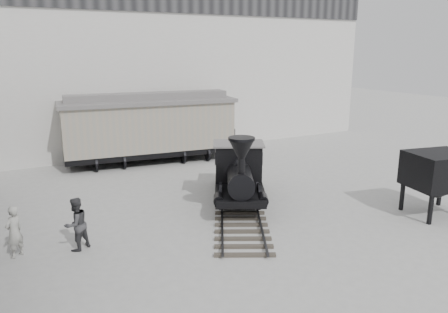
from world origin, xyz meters
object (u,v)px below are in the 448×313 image
boxcar (149,126)px  visitor_b (76,224)px  visitor_a (14,232)px  coal_hopper (439,175)px  locomotive (239,176)px

boxcar → visitor_b: boxcar is taller
visitor_a → visitor_b: (1.69, -0.38, 0.04)m
boxcar → visitor_a: size_ratio=5.99×
boxcar → visitor_a: 11.53m
visitor_a → coal_hopper: coal_hopper is taller
boxcar → coal_hopper: size_ratio=3.83×
locomotive → boxcar: 8.08m
boxcar → visitor_b: size_ratio=5.68×
visitor_a → coal_hopper: size_ratio=0.64×
visitor_b → boxcar: bearing=-150.3°
locomotive → coal_hopper: (5.80, -4.60, 0.43)m
boxcar → coal_hopper: bearing=-55.0°
locomotive → boxcar: bearing=124.5°
boxcar → coal_hopper: (6.69, -12.59, -0.43)m
locomotive → visitor_a: locomotive is taller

